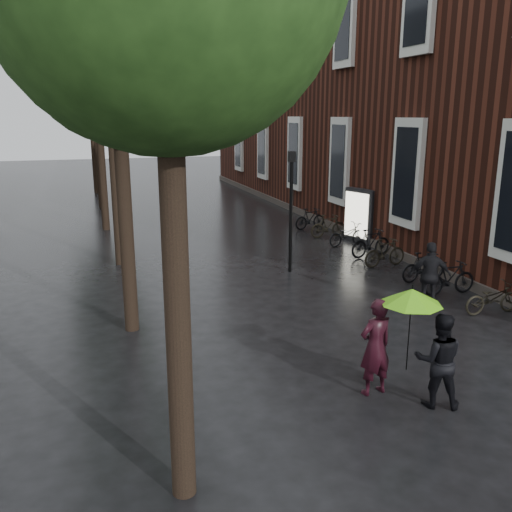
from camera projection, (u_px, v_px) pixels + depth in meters
name	position (u px, v px, depth m)	size (l,w,h in m)	color
ground	(482.00, 478.00, 7.53)	(120.00, 120.00, 0.00)	black
brick_building	(397.00, 92.00, 27.05)	(10.20, 33.20, 12.00)	#38160F
street_trees	(100.00, 73.00, 19.36)	(4.33, 34.03, 8.91)	black
person_burgundy	(375.00, 347.00, 9.61)	(0.66, 0.43, 1.80)	black
person_black	(438.00, 360.00, 9.23)	(0.82, 0.64, 1.68)	black
lime_umbrella	(412.00, 297.00, 9.21)	(1.07, 1.07, 1.58)	black
pedestrian_walking	(430.00, 276.00, 13.87)	(1.04, 0.43, 1.78)	black
parked_bicycles	(378.00, 248.00, 18.61)	(1.87, 11.75, 1.01)	black
ad_lightbox	(360.00, 216.00, 21.11)	(0.32, 1.41, 2.13)	black
lamp_post	(291.00, 200.00, 16.83)	(0.20, 0.20, 3.81)	black
cycle_sign	(117.00, 189.00, 23.00)	(0.15, 0.51, 2.79)	#262628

